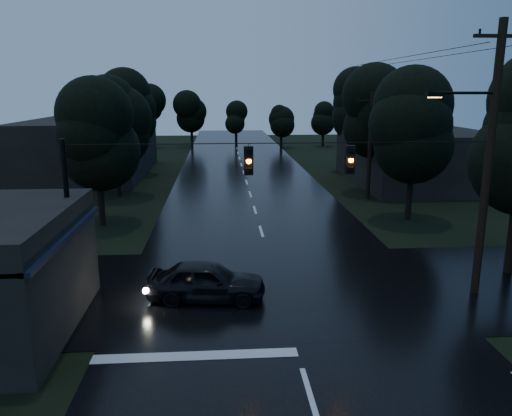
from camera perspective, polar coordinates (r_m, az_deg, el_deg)
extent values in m
cube|color=black|center=(37.13, -0.67, 1.55)|extent=(12.00, 120.00, 0.02)
cube|color=black|center=(19.92, 2.52, -9.11)|extent=(60.00, 9.00, 0.02)
cube|color=black|center=(16.61, -20.83, -2.92)|extent=(0.30, 7.00, 0.15)
cylinder|color=black|center=(14.60, -24.40, -12.65)|extent=(0.10, 0.10, 3.00)
cylinder|color=black|center=(19.91, -18.57, -5.22)|extent=(0.10, 0.10, 3.00)
cube|color=#EED25F|center=(15.48, -22.35, -6.96)|extent=(0.06, 1.60, 0.50)
cube|color=#EED25F|center=(17.92, -19.73, -4.01)|extent=(0.06, 1.20, 0.50)
cube|color=black|center=(43.74, 17.71, 5.64)|extent=(10.00, 14.00, 4.40)
cube|color=black|center=(48.03, -18.47, 6.58)|extent=(10.00, 16.00, 5.00)
cylinder|color=black|center=(19.98, 25.01, 4.61)|extent=(0.30, 0.30, 10.00)
cube|color=black|center=(19.89, 26.30, 17.22)|extent=(2.00, 0.12, 0.12)
cylinder|color=black|center=(19.29, 22.83, 12.03)|extent=(2.20, 0.10, 0.10)
cube|color=black|center=(18.83, 19.76, 12.12)|extent=(0.60, 0.25, 0.18)
cube|color=#FFB266|center=(18.83, 19.73, 11.82)|extent=(0.45, 0.18, 0.03)
cylinder|color=black|center=(36.05, 12.90, 6.89)|extent=(0.30, 0.30, 7.50)
cube|color=black|center=(35.85, 13.17, 11.90)|extent=(2.00, 0.12, 0.12)
cylinder|color=black|center=(18.65, -20.55, -1.81)|extent=(0.18, 0.18, 6.00)
cylinder|color=black|center=(17.51, 3.09, 7.42)|extent=(15.00, 0.03, 0.03)
cube|color=black|center=(17.47, -0.86, 5.44)|extent=(0.32, 0.25, 1.00)
sphere|color=orange|center=(17.32, -0.83, 5.37)|extent=(0.18, 0.18, 0.18)
cube|color=black|center=(18.04, 10.69, 5.46)|extent=(0.32, 0.25, 1.00)
sphere|color=orange|center=(17.89, 10.81, 5.39)|extent=(0.18, 0.18, 0.18)
cylinder|color=black|center=(23.64, 27.15, -3.38)|extent=(0.36, 0.36, 2.80)
cylinder|color=black|center=(29.78, -17.25, 0.38)|extent=(0.36, 0.36, 2.45)
sphere|color=black|center=(29.28, -17.66, 6.06)|extent=(3.92, 3.92, 3.92)
sphere|color=black|center=(29.18, -17.80, 8.10)|extent=(3.92, 3.92, 3.92)
sphere|color=black|center=(29.11, -17.95, 10.16)|extent=(3.92, 3.92, 3.92)
cylinder|color=black|center=(37.56, -15.48, 3.23)|extent=(0.36, 0.36, 2.62)
sphere|color=black|center=(37.16, -15.78, 8.07)|extent=(4.20, 4.20, 4.20)
sphere|color=black|center=(37.08, -15.90, 9.80)|extent=(4.20, 4.20, 4.20)
sphere|color=black|center=(37.04, -16.01, 11.54)|extent=(4.20, 4.20, 4.20)
cylinder|color=black|center=(47.37, -13.90, 5.45)|extent=(0.36, 0.36, 2.80)
sphere|color=black|center=(47.05, -14.13, 9.55)|extent=(4.48, 4.48, 4.48)
sphere|color=black|center=(46.99, -14.21, 11.01)|extent=(4.48, 4.48, 4.48)
sphere|color=black|center=(46.97, -14.30, 12.47)|extent=(4.48, 4.48, 4.48)
cylinder|color=black|center=(31.05, 17.08, 1.07)|extent=(0.36, 0.36, 2.62)
sphere|color=black|center=(30.57, 17.49, 6.92)|extent=(4.20, 4.20, 4.20)
sphere|color=black|center=(30.47, 17.64, 9.02)|extent=(4.20, 4.20, 4.20)
sphere|color=black|center=(30.42, 17.79, 11.13)|extent=(4.20, 4.20, 4.20)
cylinder|color=black|center=(38.65, 13.72, 3.74)|extent=(0.36, 0.36, 2.80)
sphere|color=black|center=(38.25, 14.00, 8.77)|extent=(4.48, 4.48, 4.48)
sphere|color=black|center=(38.18, 14.10, 10.56)|extent=(4.48, 4.48, 4.48)
sphere|color=black|center=(38.14, 14.20, 12.36)|extent=(4.48, 4.48, 4.48)
cylinder|color=black|center=(48.29, 10.82, 5.85)|extent=(0.36, 0.36, 2.97)
sphere|color=black|center=(47.97, 11.01, 10.13)|extent=(4.76, 4.76, 4.76)
sphere|color=black|center=(47.92, 11.08, 11.65)|extent=(4.76, 4.76, 4.76)
sphere|color=black|center=(47.91, 11.15, 13.18)|extent=(4.76, 4.76, 4.76)
imported|color=black|center=(18.67, -5.66, -8.30)|extent=(4.48, 2.19, 1.47)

